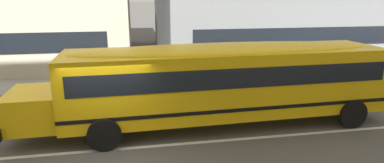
{
  "coord_description": "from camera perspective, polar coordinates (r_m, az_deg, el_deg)",
  "views": [
    {
      "loc": [
        0.83,
        -8.77,
        4.37
      ],
      "look_at": [
        2.55,
        0.67,
        1.77
      ],
      "focal_mm": 29.87,
      "sensor_mm": 36.0,
      "label": 1
    }
  ],
  "objects": [
    {
      "name": "school_bus",
      "position": [
        10.84,
        5.11,
        0.66
      ],
      "size": [
        12.6,
        2.99,
        2.8
      ],
      "rotation": [
        0.0,
        0.0,
        3.17
      ],
      "color": "yellow",
      "rests_on": "ground_plane"
    },
    {
      "name": "ground_plane",
      "position": [
        9.84,
        -14.36,
        -11.73
      ],
      "size": [
        400.0,
        400.0,
        0.0
      ],
      "primitive_type": "plane",
      "color": "#54514F"
    },
    {
      "name": "sidewalk_far",
      "position": [
        17.13,
        -12.75,
        0.03
      ],
      "size": [
        120.0,
        3.0,
        0.01
      ],
      "primitive_type": "cube",
      "color": "gray",
      "rests_on": "ground_plane"
    },
    {
      "name": "lane_centreline",
      "position": [
        9.84,
        -14.36,
        -11.71
      ],
      "size": [
        110.0,
        0.16,
        0.01
      ],
      "primitive_type": "cube",
      "color": "silver",
      "rests_on": "ground_plane"
    }
  ]
}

